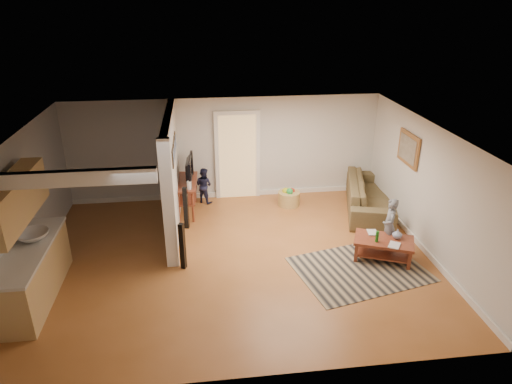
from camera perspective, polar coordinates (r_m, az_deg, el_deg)
ground at (r=8.94m, az=-2.48°, el=-8.29°), size 7.50×7.50×0.00m
room_shell at (r=8.66m, az=-9.93°, el=1.08°), size 7.54×6.02×2.52m
area_rug at (r=8.82m, az=12.83°, el=-9.39°), size 2.64×2.18×0.01m
sofa at (r=11.18m, az=13.81°, el=-2.10°), size 1.62×2.67×0.73m
coffee_table at (r=9.10m, az=15.77°, el=-6.21°), size 1.26×1.02×0.65m
tv_console at (r=10.57m, az=-8.63°, el=0.99°), size 0.52×1.25×1.06m
speaker_left at (r=8.53m, az=-9.18°, el=-6.70°), size 0.12×0.12×0.92m
speaker_right at (r=9.94m, az=-8.76°, el=-1.99°), size 0.11×0.11×0.95m
toy_basket at (r=11.03m, az=4.13°, el=-0.70°), size 0.52×0.52×0.47m
child at (r=9.55m, az=15.95°, el=-7.04°), size 0.35×0.46×1.12m
toddler at (r=11.31m, az=-6.43°, el=-1.23°), size 0.54×0.52×0.88m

